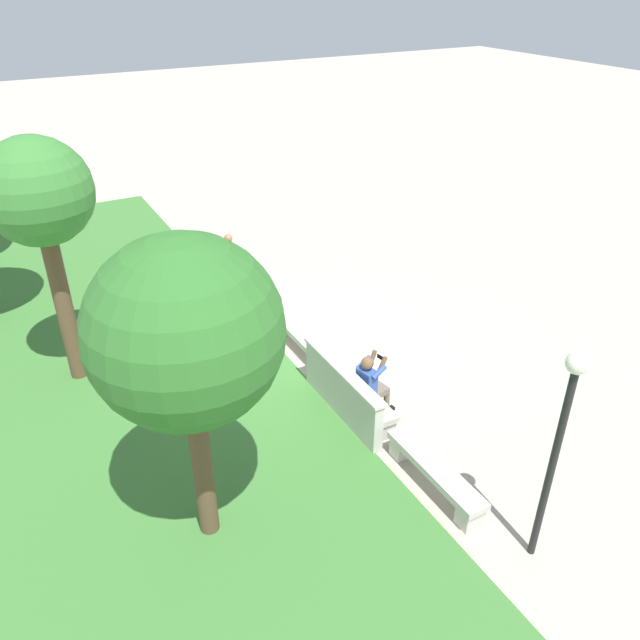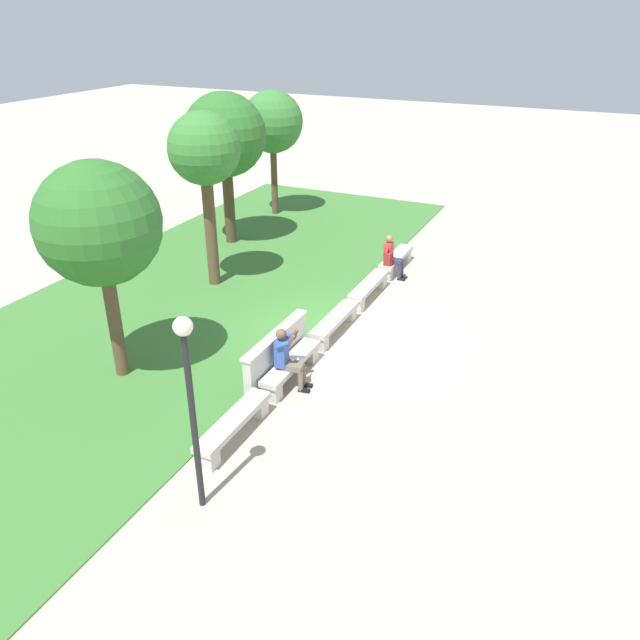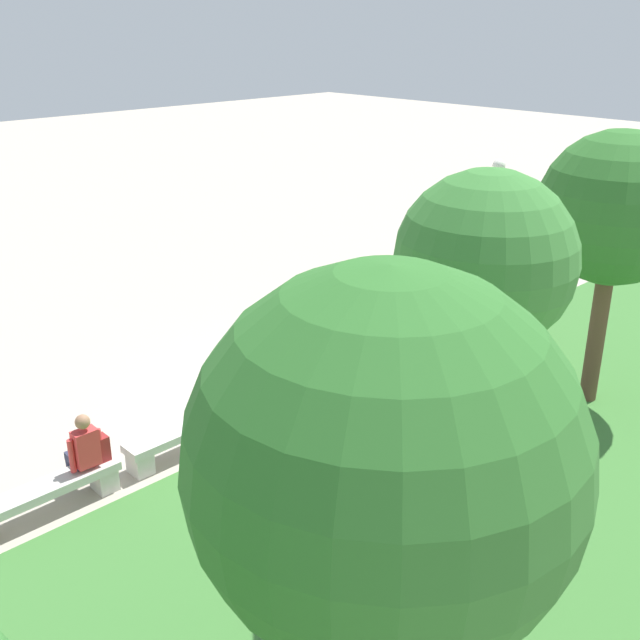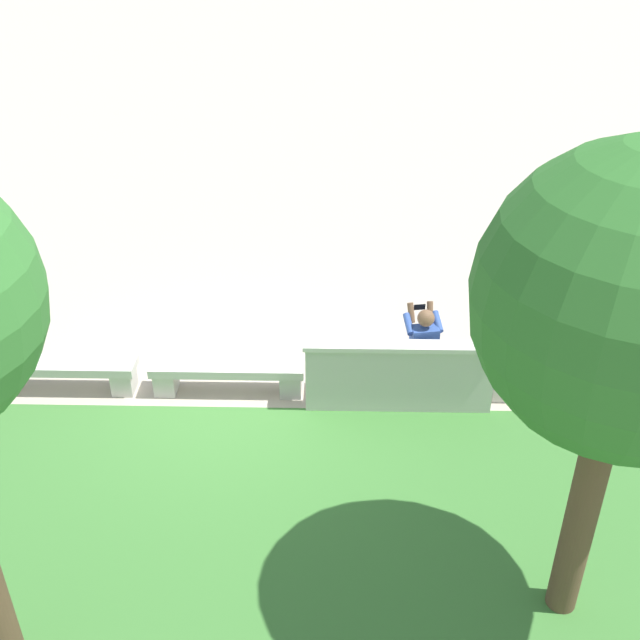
# 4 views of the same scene
# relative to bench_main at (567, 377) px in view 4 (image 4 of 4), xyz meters

# --- Properties ---
(ground_plane) EXTENTS (80.00, 80.00, 0.00)m
(ground_plane) POSITION_rel_bench_main_xyz_m (4.48, 0.00, -0.30)
(ground_plane) COLOR #B2A593
(bench_main) EXTENTS (2.03, 0.40, 0.45)m
(bench_main) POSITION_rel_bench_main_xyz_m (0.00, 0.00, 0.00)
(bench_main) COLOR beige
(bench_main) RESTS_ON ground
(bench_near) EXTENTS (2.03, 0.40, 0.45)m
(bench_near) POSITION_rel_bench_main_xyz_m (2.24, 0.00, 0.00)
(bench_near) COLOR beige
(bench_near) RESTS_ON ground
(bench_mid) EXTENTS (2.03, 0.40, 0.45)m
(bench_mid) POSITION_rel_bench_main_xyz_m (4.48, 0.00, 0.00)
(bench_mid) COLOR beige
(bench_mid) RESTS_ON ground
(bench_far) EXTENTS (2.03, 0.40, 0.45)m
(bench_far) POSITION_rel_bench_main_xyz_m (6.72, 0.00, 0.00)
(bench_far) COLOR beige
(bench_far) RESTS_ON ground
(backrest_wall_with_plaque) EXTENTS (2.44, 0.24, 1.01)m
(backrest_wall_with_plaque) POSITION_rel_bench_main_xyz_m (2.24, 0.34, 0.21)
(backrest_wall_with_plaque) COLOR beige
(backrest_wall_with_plaque) RESTS_ON ground
(person_photographer) EXTENTS (0.52, 0.76, 1.32)m
(person_photographer) POSITION_rel_bench_main_xyz_m (1.94, -0.08, 0.43)
(person_photographer) COLOR black
(person_photographer) RESTS_ON ground
(tree_behind_wall) EXTENTS (2.41, 2.41, 4.53)m
(tree_behind_wall) POSITION_rel_bench_main_xyz_m (0.89, 3.34, 3.00)
(tree_behind_wall) COLOR brown
(tree_behind_wall) RESTS_ON ground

